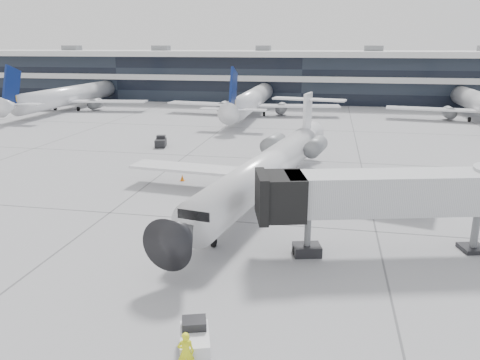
% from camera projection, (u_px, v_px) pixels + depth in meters
% --- Properties ---
extents(ground, '(220.00, 220.00, 0.00)m').
position_uv_depth(ground, '(236.00, 222.00, 34.43)').
color(ground, gray).
rests_on(ground, ground).
extents(terminal, '(170.00, 22.00, 10.00)m').
position_uv_depth(terminal, '(305.00, 78.00, 110.36)').
color(terminal, black).
rests_on(terminal, ground).
extents(bg_jet_left, '(32.00, 40.00, 9.60)m').
position_uv_depth(bg_jet_left, '(72.00, 109.00, 94.54)').
color(bg_jet_left, white).
rests_on(bg_jet_left, ground).
extents(bg_jet_center, '(32.00, 40.00, 9.60)m').
position_uv_depth(bg_jet_center, '(252.00, 114.00, 87.76)').
color(bg_jet_center, white).
rests_on(bg_jet_center, ground).
extents(regional_jet, '(26.23, 32.70, 7.58)m').
position_uv_depth(regional_jet, '(269.00, 167.00, 39.53)').
color(regional_jet, silver).
rests_on(regional_jet, ground).
extents(jet_bridge, '(16.53, 6.93, 5.35)m').
position_uv_depth(jet_bridge, '(408.00, 193.00, 28.29)').
color(jet_bridge, silver).
rests_on(jet_bridge, ground).
extents(ramp_worker, '(0.76, 0.60, 1.82)m').
position_uv_depth(ramp_worker, '(186.00, 353.00, 18.36)').
color(ramp_worker, '#E9F219').
rests_on(ramp_worker, ground).
extents(baggage_tug, '(1.78, 2.33, 1.31)m').
position_uv_depth(baggage_tug, '(195.00, 340.00, 19.69)').
color(baggage_tug, silver).
rests_on(baggage_tug, ground).
extents(traffic_cone, '(0.50, 0.50, 0.60)m').
position_uv_depth(traffic_cone, '(182.00, 178.00, 44.76)').
color(traffic_cone, orange).
rests_on(traffic_cone, ground).
extents(far_tug, '(1.74, 2.41, 1.39)m').
position_uv_depth(far_tug, '(161.00, 142.00, 59.64)').
color(far_tug, black).
rests_on(far_tug, ground).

